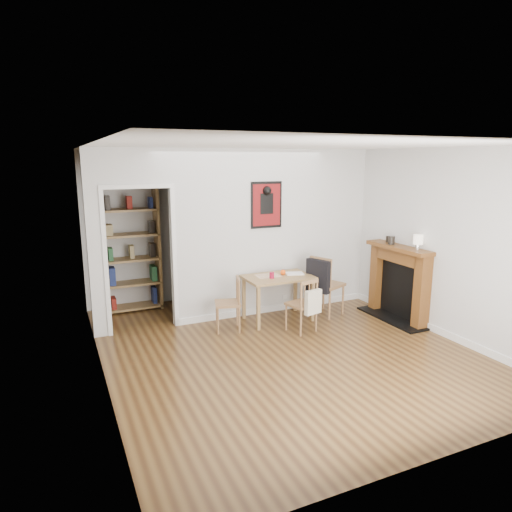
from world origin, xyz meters
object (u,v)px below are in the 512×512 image
dining_table (278,282)px  orange_fruit (283,272)px  bookshelf (131,247)px  notebook (295,273)px  ceramic_jar_a (391,240)px  chair_right (326,284)px  mantel_lamp (418,240)px  chair_left (228,304)px  ceramic_jar_b (388,239)px  chair_front (302,305)px  red_glass (272,275)px  fireplace (399,280)px

dining_table → orange_fruit: orange_fruit is taller
bookshelf → notebook: bearing=-32.5°
notebook → ceramic_jar_a: (1.36, -0.58, 0.52)m
chair_right → mantel_lamp: 1.54m
chair_left → mantel_lamp: (2.58, -0.97, 0.90)m
bookshelf → ceramic_jar_b: (3.68, -1.84, 0.16)m
dining_table → ceramic_jar_a: ceramic_jar_a is taller
notebook → ceramic_jar_b: bearing=-16.1°
dining_table → chair_right: bearing=-7.3°
chair_front → red_glass: bearing=115.6°
chair_front → red_glass: same height
chair_right → notebook: bearing=165.8°
dining_table → bookshelf: size_ratio=0.48×
notebook → chair_right: bearing=-14.2°
bookshelf → chair_front: bearing=-44.8°
chair_left → orange_fruit: size_ratio=9.56×
chair_right → chair_left: bearing=179.3°
fireplace → ceramic_jar_a: ceramic_jar_a is taller
chair_right → ceramic_jar_b: ceramic_jar_b is taller
chair_front → bookshelf: bookshelf is taller
dining_table → chair_front: size_ratio=1.29×
chair_front → red_glass: 0.65m
chair_left → ceramic_jar_b: (2.60, -0.31, 0.81)m
fireplace → red_glass: 1.99m
orange_fruit → chair_left: bearing=-172.5°
chair_front → mantel_lamp: size_ratio=3.61×
orange_fruit → mantel_lamp: size_ratio=0.38×
chair_left → mantel_lamp: 2.90m
mantel_lamp → ceramic_jar_b: mantel_lamp is taller
chair_front → fireplace: 1.66m
chair_front → orange_fruit: 0.70m
fireplace → notebook: bearing=153.2°
orange_fruit → ceramic_jar_a: ceramic_jar_a is taller
ceramic_jar_a → fireplace: bearing=-62.9°
dining_table → chair_left: bearing=-174.6°
dining_table → chair_front: bearing=-80.3°
bookshelf → fireplace: (3.67, -2.15, -0.43)m
chair_left → chair_right: size_ratio=0.81×
fireplace → notebook: (-1.44, 0.73, 0.09)m
chair_left → bookshelf: (-1.08, 1.53, 0.65)m
dining_table → red_glass: bearing=-155.1°
bookshelf → orange_fruit: size_ratio=25.75×
orange_fruit → ceramic_jar_b: (1.64, -0.44, 0.47)m
chair_front → ceramic_jar_a: (1.56, 0.01, 0.82)m
notebook → ceramic_jar_b: size_ratio=2.76×
dining_table → chair_right: 0.82m
chair_front → red_glass: size_ratio=8.50×
ceramic_jar_a → ceramic_jar_b: size_ratio=1.29×
ceramic_jar_b → mantel_lamp: bearing=-91.6°
red_glass → chair_left: bearing=-178.8°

